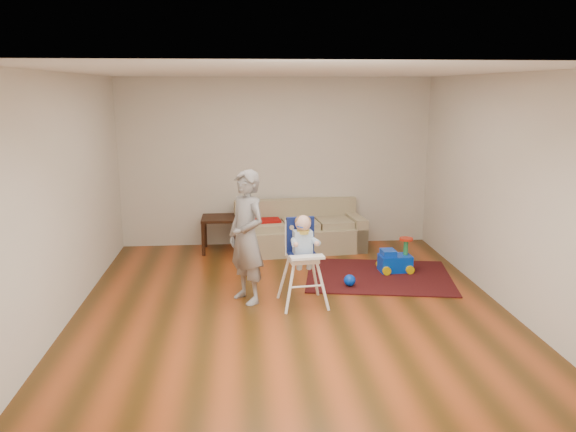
{
  "coord_description": "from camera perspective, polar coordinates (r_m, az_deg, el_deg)",
  "views": [
    {
      "loc": [
        -0.56,
        -6.26,
        2.53
      ],
      "look_at": [
        0.0,
        0.4,
        1.0
      ],
      "focal_mm": 35.0,
      "sensor_mm": 36.0,
      "label": 1
    }
  ],
  "objects": [
    {
      "name": "toy_ball",
      "position": [
        7.37,
        6.28,
        -6.51
      ],
      "size": [
        0.15,
        0.15,
        0.15
      ],
      "primitive_type": "sphere",
      "color": "blue",
      "rests_on": "area_rug"
    },
    {
      "name": "ground",
      "position": [
        6.78,
        0.29,
        -9.03
      ],
      "size": [
        5.5,
        5.5,
        0.0
      ],
      "primitive_type": "plane",
      "color": "#442A0D",
      "rests_on": "ground"
    },
    {
      "name": "high_chair",
      "position": [
        6.63,
        1.52,
        -4.67
      ],
      "size": [
        0.56,
        0.56,
        1.1
      ],
      "rotation": [
        0.0,
        0.0,
        0.11
      ],
      "color": "white",
      "rests_on": "ground"
    },
    {
      "name": "room_envelope",
      "position": [
        6.84,
        -0.09,
        7.4
      ],
      "size": [
        5.04,
        5.52,
        2.72
      ],
      "color": "silver",
      "rests_on": "ground"
    },
    {
      "name": "adult",
      "position": [
        6.67,
        -4.23,
        -2.16
      ],
      "size": [
        0.65,
        0.7,
        1.6
      ],
      "primitive_type": "imported",
      "rotation": [
        0.0,
        0.0,
        -0.97
      ],
      "color": "gray",
      "rests_on": "ground"
    },
    {
      "name": "side_table",
      "position": [
        8.93,
        -6.94,
        -1.83
      ],
      "size": [
        0.55,
        0.55,
        0.55
      ],
      "primitive_type": null,
      "color": "black",
      "rests_on": "ground"
    },
    {
      "name": "area_rug",
      "position": [
        7.84,
        9.18,
        -6.05
      ],
      "size": [
        2.17,
        1.77,
        0.02
      ],
      "primitive_type": "cube",
      "rotation": [
        0.0,
        0.0,
        -0.17
      ],
      "color": "black",
      "rests_on": "ground"
    },
    {
      "name": "sofa",
      "position": [
        8.87,
        1.21,
        -1.09
      ],
      "size": [
        2.08,
        1.05,
        0.77
      ],
      "rotation": [
        0.0,
        0.0,
        0.12
      ],
      "color": "tan",
      "rests_on": "ground"
    },
    {
      "name": "ride_on_toy",
      "position": [
        8.0,
        10.86,
        -3.86
      ],
      "size": [
        0.46,
        0.34,
        0.48
      ],
      "primitive_type": null,
      "rotation": [
        0.0,
        0.0,
        0.05
      ],
      "color": "blue",
      "rests_on": "area_rug"
    }
  ]
}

